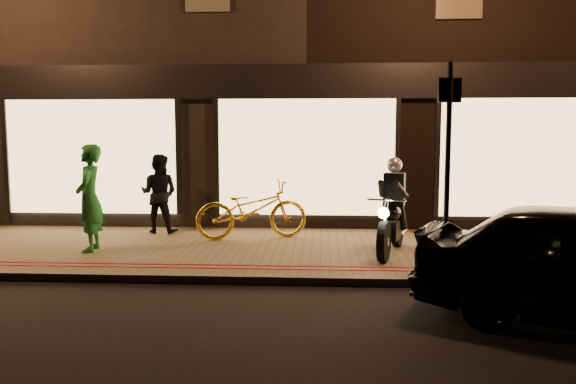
% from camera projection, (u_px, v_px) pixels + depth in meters
% --- Properties ---
extents(ground, '(90.00, 90.00, 0.00)m').
position_uv_depth(ground, '(298.00, 286.00, 7.77)').
color(ground, black).
rests_on(ground, ground).
extents(sidewalk, '(50.00, 4.00, 0.12)m').
position_uv_depth(sidewalk, '(303.00, 251.00, 9.75)').
color(sidewalk, brown).
rests_on(sidewalk, ground).
extents(kerb_stone, '(50.00, 0.14, 0.12)m').
position_uv_depth(kerb_stone, '(298.00, 281.00, 7.81)').
color(kerb_stone, '#59544C').
rests_on(kerb_stone, ground).
extents(red_kerb_lines, '(50.00, 0.26, 0.01)m').
position_uv_depth(red_kerb_lines, '(299.00, 268.00, 8.30)').
color(red_kerb_lines, maroon).
rests_on(red_kerb_lines, sidewalk).
extents(building_row, '(48.00, 10.11, 8.50)m').
position_uv_depth(building_row, '(311.00, 59.00, 16.25)').
color(building_row, black).
rests_on(building_row, ground).
extents(motorcycle, '(0.81, 1.89, 1.59)m').
position_uv_depth(motorcycle, '(392.00, 217.00, 9.25)').
color(motorcycle, black).
rests_on(motorcycle, sidewalk).
extents(sign_post, '(0.35, 0.11, 3.00)m').
position_uv_depth(sign_post, '(448.00, 154.00, 8.15)').
color(sign_post, black).
rests_on(sign_post, sidewalk).
extents(bicycle_gold, '(2.23, 1.34, 1.11)m').
position_uv_depth(bicycle_gold, '(252.00, 209.00, 10.56)').
color(bicycle_gold, gold).
rests_on(bicycle_gold, sidewalk).
extents(person_green, '(0.54, 0.72, 1.80)m').
position_uv_depth(person_green, '(89.00, 198.00, 9.41)').
color(person_green, '#217C32').
rests_on(person_green, sidewalk).
extents(person_dark, '(0.81, 0.66, 1.57)m').
position_uv_depth(person_dark, '(159.00, 193.00, 11.19)').
color(person_dark, black).
rests_on(person_dark, sidewalk).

